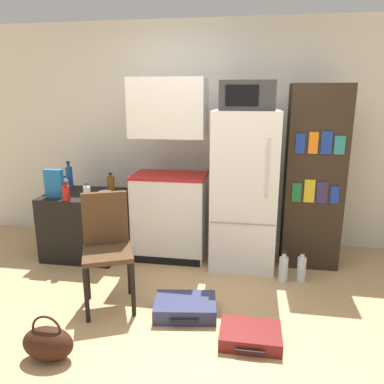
{
  "coord_description": "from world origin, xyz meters",
  "views": [
    {
      "loc": [
        0.51,
        -2.47,
        1.77
      ],
      "look_at": [
        -0.04,
        0.85,
        0.89
      ],
      "focal_mm": 35.0,
      "sensor_mm": 36.0,
      "label": 1
    }
  ],
  "objects_px": {
    "bottle_clear_short": "(87,192)",
    "water_bottle_middle": "(283,268)",
    "bowl": "(105,193)",
    "chair": "(107,240)",
    "cereal_box": "(54,183)",
    "handbag": "(48,343)",
    "bookshelf": "(314,178)",
    "suitcase_small_flat": "(250,336)",
    "side_table": "(85,224)",
    "kitchen_hutch": "(170,180)",
    "bottle_amber_beer": "(111,183)",
    "refrigerator": "(244,190)",
    "suitcase_large_flat": "(185,307)",
    "microwave": "(248,95)",
    "bottle_milk_white": "(65,185)",
    "bottle_blue_soda": "(69,176)",
    "bottle_ketchup_red": "(66,193)",
    "water_bottle_front": "(301,268)"
  },
  "relations": [
    {
      "from": "bottle_amber_beer",
      "to": "suitcase_large_flat",
      "type": "bearing_deg",
      "value": -48.07
    },
    {
      "from": "kitchen_hutch",
      "to": "bottle_amber_beer",
      "type": "distance_m",
      "value": 0.7
    },
    {
      "from": "bottle_blue_soda",
      "to": "suitcase_large_flat",
      "type": "height_order",
      "value": "bottle_blue_soda"
    },
    {
      "from": "kitchen_hutch",
      "to": "bottle_clear_short",
      "type": "distance_m",
      "value": 0.87
    },
    {
      "from": "kitchen_hutch",
      "to": "refrigerator",
      "type": "relative_size",
      "value": 1.19
    },
    {
      "from": "bottle_clear_short",
      "to": "suitcase_small_flat",
      "type": "xyz_separation_m",
      "value": [
        1.72,
        -1.1,
        -0.73
      ]
    },
    {
      "from": "bottle_amber_beer",
      "to": "suitcase_small_flat",
      "type": "height_order",
      "value": "bottle_amber_beer"
    },
    {
      "from": "side_table",
      "to": "suitcase_large_flat",
      "type": "xyz_separation_m",
      "value": [
        1.33,
        -1.03,
        -0.29
      ]
    },
    {
      "from": "microwave",
      "to": "bookshelf",
      "type": "distance_m",
      "value": 1.09
    },
    {
      "from": "kitchen_hutch",
      "to": "suitcase_small_flat",
      "type": "relative_size",
      "value": 4.32
    },
    {
      "from": "bottle_blue_soda",
      "to": "refrigerator",
      "type": "bearing_deg",
      "value": -6.64
    },
    {
      "from": "bottle_blue_soda",
      "to": "water_bottle_middle",
      "type": "height_order",
      "value": "bottle_blue_soda"
    },
    {
      "from": "kitchen_hutch",
      "to": "bottle_blue_soda",
      "type": "distance_m",
      "value": 1.27
    },
    {
      "from": "water_bottle_middle",
      "to": "side_table",
      "type": "bearing_deg",
      "value": 171.77
    },
    {
      "from": "suitcase_small_flat",
      "to": "water_bottle_middle",
      "type": "xyz_separation_m",
      "value": [
        0.3,
        0.99,
        0.08
      ]
    },
    {
      "from": "bottle_amber_beer",
      "to": "suitcase_large_flat",
      "type": "relative_size",
      "value": 0.38
    },
    {
      "from": "bottle_ketchup_red",
      "to": "cereal_box",
      "type": "distance_m",
      "value": 0.21
    },
    {
      "from": "microwave",
      "to": "handbag",
      "type": "distance_m",
      "value": 2.7
    },
    {
      "from": "bookshelf",
      "to": "suitcase_small_flat",
      "type": "bearing_deg",
      "value": -111.87
    },
    {
      "from": "bowl",
      "to": "handbag",
      "type": "xyz_separation_m",
      "value": [
        0.24,
        -1.69,
        -0.61
      ]
    },
    {
      "from": "chair",
      "to": "water_bottle_middle",
      "type": "relative_size",
      "value": 3.02
    },
    {
      "from": "kitchen_hutch",
      "to": "microwave",
      "type": "distance_m",
      "value": 1.19
    },
    {
      "from": "bottle_ketchup_red",
      "to": "handbag",
      "type": "xyz_separation_m",
      "value": [
        0.54,
        -1.42,
        -0.67
      ]
    },
    {
      "from": "bookshelf",
      "to": "handbag",
      "type": "bearing_deg",
      "value": -136.14
    },
    {
      "from": "suitcase_large_flat",
      "to": "suitcase_small_flat",
      "type": "bearing_deg",
      "value": -35.2
    },
    {
      "from": "bottle_milk_white",
      "to": "suitcase_small_flat",
      "type": "relative_size",
      "value": 0.39
    },
    {
      "from": "bottle_amber_beer",
      "to": "bottle_clear_short",
      "type": "relative_size",
      "value": 1.23
    },
    {
      "from": "cereal_box",
      "to": "handbag",
      "type": "height_order",
      "value": "cereal_box"
    },
    {
      "from": "bottle_clear_short",
      "to": "water_bottle_middle",
      "type": "xyz_separation_m",
      "value": [
        2.02,
        -0.11,
        -0.65
      ]
    },
    {
      "from": "kitchen_hutch",
      "to": "bottle_amber_beer",
      "type": "height_order",
      "value": "kitchen_hutch"
    },
    {
      "from": "kitchen_hutch",
      "to": "chair",
      "type": "bearing_deg",
      "value": -107.0
    },
    {
      "from": "bottle_milk_white",
      "to": "bottle_amber_beer",
      "type": "bearing_deg",
      "value": 11.82
    },
    {
      "from": "refrigerator",
      "to": "bottle_amber_beer",
      "type": "bearing_deg",
      "value": 175.55
    },
    {
      "from": "suitcase_large_flat",
      "to": "handbag",
      "type": "bearing_deg",
      "value": -148.59
    },
    {
      "from": "bowl",
      "to": "chair",
      "type": "height_order",
      "value": "chair"
    },
    {
      "from": "bottle_ketchup_red",
      "to": "bottle_amber_beer",
      "type": "bearing_deg",
      "value": 55.75
    },
    {
      "from": "refrigerator",
      "to": "bottle_clear_short",
      "type": "distance_m",
      "value": 1.63
    },
    {
      "from": "side_table",
      "to": "chair",
      "type": "relative_size",
      "value": 0.82
    },
    {
      "from": "bowl",
      "to": "cereal_box",
      "type": "distance_m",
      "value": 0.53
    },
    {
      "from": "bottle_blue_soda",
      "to": "bottle_ketchup_red",
      "type": "height_order",
      "value": "bottle_blue_soda"
    },
    {
      "from": "bookshelf",
      "to": "handbag",
      "type": "xyz_separation_m",
      "value": [
        -1.95,
        -1.88,
        -0.81
      ]
    },
    {
      "from": "bowl",
      "to": "water_bottle_front",
      "type": "bearing_deg",
      "value": -7.15
    },
    {
      "from": "chair",
      "to": "bookshelf",
      "type": "bearing_deg",
      "value": 7.7
    },
    {
      "from": "cereal_box",
      "to": "handbag",
      "type": "relative_size",
      "value": 0.83
    },
    {
      "from": "cereal_box",
      "to": "water_bottle_front",
      "type": "height_order",
      "value": "cereal_box"
    },
    {
      "from": "chair",
      "to": "bowl",
      "type": "bearing_deg",
      "value": 88.88
    },
    {
      "from": "side_table",
      "to": "water_bottle_middle",
      "type": "bearing_deg",
      "value": -8.23
    },
    {
      "from": "water_bottle_middle",
      "to": "chair",
      "type": "bearing_deg",
      "value": -157.83
    },
    {
      "from": "suitcase_small_flat",
      "to": "bookshelf",
      "type": "bearing_deg",
      "value": 68.34
    },
    {
      "from": "kitchen_hutch",
      "to": "chair",
      "type": "distance_m",
      "value": 1.12
    }
  ]
}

